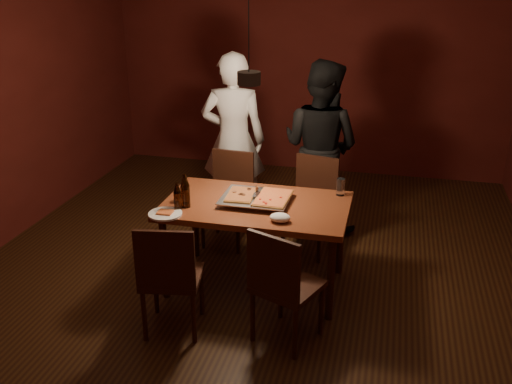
% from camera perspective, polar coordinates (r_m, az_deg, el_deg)
% --- Properties ---
extents(room_shell, '(6.00, 6.00, 6.00)m').
position_cam_1_polar(room_shell, '(4.50, -0.69, 6.93)').
color(room_shell, '#3B2410').
rests_on(room_shell, ground).
extents(dining_table, '(1.50, 0.90, 0.75)m').
position_cam_1_polar(dining_table, '(4.66, 0.00, -1.98)').
color(dining_table, brown).
rests_on(dining_table, floor).
extents(chair_far_left, '(0.45, 0.45, 0.49)m').
position_cam_1_polar(chair_far_left, '(5.51, -2.66, 0.29)').
color(chair_far_left, '#38190F').
rests_on(chair_far_left, floor).
extents(chair_far_right, '(0.50, 0.50, 0.49)m').
position_cam_1_polar(chair_far_right, '(5.38, 5.66, -0.35)').
color(chair_far_right, '#38190F').
rests_on(chair_far_right, floor).
extents(chair_near_left, '(0.49, 0.49, 0.49)m').
position_cam_1_polar(chair_near_left, '(4.13, -8.69, -7.71)').
color(chair_near_left, '#38190F').
rests_on(chair_near_left, floor).
extents(chair_near_right, '(0.55, 0.55, 0.49)m').
position_cam_1_polar(chair_near_right, '(3.99, 2.57, -8.58)').
color(chair_near_right, '#38190F').
rests_on(chair_near_right, floor).
extents(pizza_tray, '(0.56, 0.46, 0.05)m').
position_cam_1_polar(pizza_tray, '(4.65, -0.01, -0.74)').
color(pizza_tray, silver).
rests_on(pizza_tray, dining_table).
extents(pizza_meat, '(0.24, 0.35, 0.02)m').
position_cam_1_polar(pizza_meat, '(4.66, -1.52, -0.24)').
color(pizza_meat, maroon).
rests_on(pizza_meat, pizza_tray).
extents(pizza_cheese, '(0.27, 0.42, 0.02)m').
position_cam_1_polar(pizza_cheese, '(4.60, 1.71, -0.55)').
color(pizza_cheese, gold).
rests_on(pizza_cheese, pizza_tray).
extents(spatula, '(0.14, 0.25, 0.04)m').
position_cam_1_polar(spatula, '(4.64, 0.09, -0.26)').
color(spatula, silver).
rests_on(spatula, pizza_tray).
extents(beer_bottle_a, '(0.06, 0.06, 0.23)m').
position_cam_1_polar(beer_bottle_a, '(4.51, -7.86, -0.44)').
color(beer_bottle_a, black).
rests_on(beer_bottle_a, dining_table).
extents(beer_bottle_b, '(0.07, 0.07, 0.28)m').
position_cam_1_polar(beer_bottle_b, '(4.55, -7.10, 0.13)').
color(beer_bottle_b, black).
rests_on(beer_bottle_b, dining_table).
extents(water_glass_left, '(0.08, 0.08, 0.13)m').
position_cam_1_polar(water_glass_left, '(4.68, -7.11, -0.24)').
color(water_glass_left, silver).
rests_on(water_glass_left, dining_table).
extents(water_glass_right, '(0.07, 0.07, 0.15)m').
position_cam_1_polar(water_glass_right, '(4.83, 8.46, 0.51)').
color(water_glass_right, silver).
rests_on(water_glass_right, dining_table).
extents(plate_slice, '(0.26, 0.26, 0.03)m').
position_cam_1_polar(plate_slice, '(4.47, -9.07, -2.16)').
color(plate_slice, white).
rests_on(plate_slice, dining_table).
extents(napkin, '(0.16, 0.12, 0.07)m').
position_cam_1_polar(napkin, '(4.30, 2.43, -2.57)').
color(napkin, white).
rests_on(napkin, dining_table).
extents(diner_white, '(0.71, 0.53, 1.79)m').
position_cam_1_polar(diner_white, '(5.83, -2.27, 5.20)').
color(diner_white, white).
rests_on(diner_white, floor).
extents(diner_dark, '(1.03, 0.93, 1.73)m').
position_cam_1_polar(diner_dark, '(5.73, 6.45, 4.51)').
color(diner_dark, black).
rests_on(diner_dark, floor).
extents(pendant_lamp, '(0.18, 0.18, 1.10)m').
position_cam_1_polar(pendant_lamp, '(4.43, -0.71, 11.44)').
color(pendant_lamp, black).
rests_on(pendant_lamp, ceiling).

